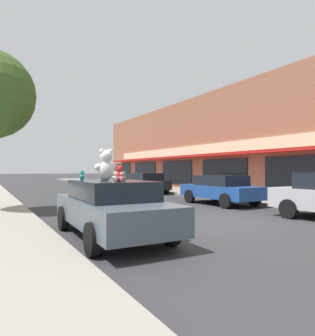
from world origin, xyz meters
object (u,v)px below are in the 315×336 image
object	(u,v)px
plush_art_car	(111,207)
teddy_bear_teal	(82,176)
teddy_bear_giant	(106,165)
teddy_bear_blue	(103,175)
teddy_bear_red	(119,174)
teddy_bear_cream	(115,177)
teddy_bear_yellow	(103,174)
parked_car_far_right	(145,182)
teddy_bear_pink	(122,177)
parked_car_far_center	(220,189)
teddy_bear_green	(124,176)

from	to	relation	value
plush_art_car	teddy_bear_teal	distance (m)	1.03
teddy_bear_giant	teddy_bear_teal	bearing A→B (deg)	1.09
teddy_bear_blue	teddy_bear_red	bearing A→B (deg)	54.48
teddy_bear_giant	teddy_bear_red	distance (m)	0.90
teddy_bear_blue	plush_art_car	bearing A→B (deg)	53.64
teddy_bear_cream	teddy_bear_giant	bearing A→B (deg)	-111.21
plush_art_car	teddy_bear_cream	bearing A→B (deg)	-101.88
teddy_bear_yellow	teddy_bear_cream	world-z (taller)	teddy_bear_yellow
teddy_bear_red	parked_car_far_right	xyz separation A→B (m)	(7.12, 12.20, -0.78)
teddy_bear_teal	teddy_bear_cream	bearing A→B (deg)	57.92
plush_art_car	teddy_bear_pink	xyz separation A→B (m)	(-0.07, -0.80, 0.74)
teddy_bear_pink	teddy_bear_blue	xyz separation A→B (m)	(0.17, 1.68, 0.03)
teddy_bear_pink	plush_art_car	bearing A→B (deg)	-91.82
teddy_bear_yellow	teddy_bear_blue	world-z (taller)	teddy_bear_yellow
teddy_bear_blue	parked_car_far_center	distance (m)	7.62
teddy_bear_green	teddy_bear_pink	size ratio (longest dim) A/B	1.03
parked_car_far_center	teddy_bear_teal	bearing A→B (deg)	-155.02
teddy_bear_yellow	teddy_bear_green	xyz separation A→B (m)	(0.20, -1.00, -0.05)
teddy_bear_teal	parked_car_far_right	world-z (taller)	teddy_bear_teal
teddy_bear_yellow	teddy_bear_cream	bearing A→B (deg)	107.89
plush_art_car	parked_car_far_right	size ratio (longest dim) A/B	1.12
teddy_bear_giant	teddy_bear_blue	world-z (taller)	teddy_bear_giant
teddy_bear_pink	parked_car_far_center	xyz separation A→B (m)	(7.13, 4.68, -0.75)
teddy_bear_giant	teddy_bear_pink	distance (m)	1.11
teddy_bear_blue	teddy_bear_pink	bearing A→B (deg)	54.77
teddy_bear_blue	parked_car_far_right	world-z (taller)	teddy_bear_blue
teddy_bear_cream	teddy_bear_pink	xyz separation A→B (m)	(0.11, -0.09, -0.00)
teddy_bear_green	teddy_bear_blue	world-z (taller)	teddy_bear_blue
teddy_bear_cream	teddy_bear_green	size ratio (longest dim) A/B	1.01
teddy_bear_red	teddy_bear_green	bearing A→B (deg)	-120.63
teddy_bear_green	teddy_bear_blue	xyz separation A→B (m)	(-0.24, 0.88, 0.02)
teddy_bear_giant	teddy_bear_teal	world-z (taller)	teddy_bear_giant
parked_car_far_right	teddy_bear_giant	bearing A→B (deg)	-122.10
parked_car_far_center	parked_car_far_right	world-z (taller)	parked_car_far_right
teddy_bear_red	parked_car_far_right	distance (m)	14.15
teddy_bear_cream	parked_car_far_right	world-z (taller)	teddy_bear_cream
plush_art_car	teddy_bear_yellow	xyz separation A→B (m)	(0.15, 0.99, 0.80)
teddy_bear_cream	teddy_bear_blue	distance (m)	1.61
teddy_bear_red	teddy_bear_cream	world-z (taller)	teddy_bear_red
teddy_bear_cream	teddy_bear_pink	world-z (taller)	teddy_bear_cream
teddy_bear_cream	teddy_bear_pink	size ratio (longest dim) A/B	1.04
plush_art_car	teddy_bear_pink	world-z (taller)	teddy_bear_pink
teddy_bear_teal	parked_car_far_center	xyz separation A→B (m)	(7.71, 3.59, -0.76)
teddy_bear_cream	teddy_bear_pink	distance (m)	0.15
teddy_bear_green	teddy_bear_teal	bearing A→B (deg)	-84.50
teddy_bear_cream	parked_car_far_center	size ratio (longest dim) A/B	0.06
teddy_bear_pink	teddy_bear_red	bearing A→B (deg)	-90.78
teddy_bear_giant	teddy_bear_green	bearing A→B (deg)	145.35
teddy_bear_teal	parked_car_far_center	world-z (taller)	teddy_bear_teal
plush_art_car	parked_car_far_right	xyz separation A→B (m)	(7.07, 11.59, 0.03)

